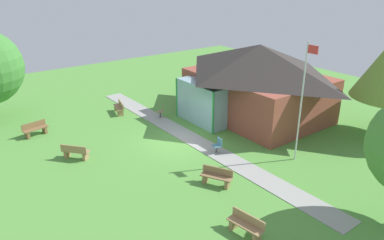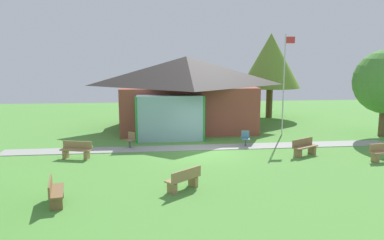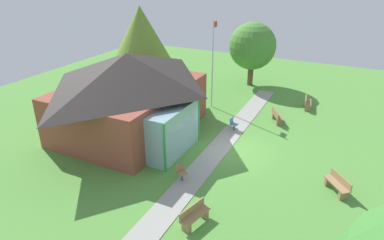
{
  "view_description": "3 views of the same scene",
  "coord_description": "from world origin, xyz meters",
  "px_view_note": "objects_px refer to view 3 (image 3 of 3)",
  "views": [
    {
      "loc": [
        16.36,
        -11.15,
        9.36
      ],
      "look_at": [
        -0.09,
        1.0,
        1.12
      ],
      "focal_mm": 34.49,
      "sensor_mm": 36.0,
      "label": 1
    },
    {
      "loc": [
        -2.59,
        -19.15,
        4.96
      ],
      "look_at": [
        -0.41,
        2.53,
        1.27
      ],
      "focal_mm": 35.21,
      "sensor_mm": 36.0,
      "label": 2
    },
    {
      "loc": [
        -16.34,
        -5.57,
        9.7
      ],
      "look_at": [
        0.46,
        2.86,
        1.12
      ],
      "focal_mm": 32.02,
      "sensor_mm": 36.0,
      "label": 3
    }
  ],
  "objects_px": {
    "flagpole": "(213,61)",
    "tree_behind_pavilion_right": "(141,34)",
    "bench_lawn_far_right": "(307,103)",
    "bench_mid_right": "(277,116)",
    "patio_chair_lawn_spare": "(233,124)",
    "pavilion": "(130,92)",
    "bench_mid_left": "(194,216)",
    "tree_east_hedge": "(252,46)",
    "bench_front_center": "(337,184)",
    "patio_chair_west": "(181,173)"
  },
  "relations": [
    {
      "from": "flagpole",
      "to": "tree_behind_pavilion_right",
      "type": "relative_size",
      "value": 0.93
    },
    {
      "from": "flagpole",
      "to": "bench_lawn_far_right",
      "type": "bearing_deg",
      "value": -66.3
    },
    {
      "from": "bench_mid_right",
      "to": "patio_chair_lawn_spare",
      "type": "bearing_deg",
      "value": -69.97
    },
    {
      "from": "pavilion",
      "to": "patio_chair_lawn_spare",
      "type": "height_order",
      "value": "pavilion"
    },
    {
      "from": "bench_mid_left",
      "to": "tree_east_hedge",
      "type": "height_order",
      "value": "tree_east_hedge"
    },
    {
      "from": "bench_front_center",
      "to": "tree_behind_pavilion_right",
      "type": "relative_size",
      "value": 0.21
    },
    {
      "from": "bench_lawn_far_right",
      "to": "bench_mid_right",
      "type": "bearing_deg",
      "value": -31.31
    },
    {
      "from": "patio_chair_west",
      "to": "tree_behind_pavilion_right",
      "type": "xyz_separation_m",
      "value": [
        10.7,
        9.39,
        4.19
      ]
    },
    {
      "from": "pavilion",
      "to": "tree_behind_pavilion_right",
      "type": "distance_m",
      "value": 8.47
    },
    {
      "from": "flagpole",
      "to": "bench_mid_right",
      "type": "xyz_separation_m",
      "value": [
        -0.59,
        -5.02,
        -3.05
      ]
    },
    {
      "from": "bench_mid_left",
      "to": "flagpole",
      "type": "bearing_deg",
      "value": -145.18
    },
    {
      "from": "patio_chair_west",
      "to": "bench_mid_left",
      "type": "bearing_deg",
      "value": 69.32
    },
    {
      "from": "bench_front_center",
      "to": "bench_lawn_far_right",
      "type": "relative_size",
      "value": 0.92
    },
    {
      "from": "bench_front_center",
      "to": "tree_behind_pavilion_right",
      "type": "distance_m",
      "value": 18.78
    },
    {
      "from": "tree_behind_pavilion_right",
      "to": "tree_east_hedge",
      "type": "bearing_deg",
      "value": -57.92
    },
    {
      "from": "bench_mid_right",
      "to": "tree_behind_pavilion_right",
      "type": "bearing_deg",
      "value": -127.87
    },
    {
      "from": "bench_lawn_far_right",
      "to": "tree_east_hedge",
      "type": "bearing_deg",
      "value": -130.25
    },
    {
      "from": "bench_front_center",
      "to": "tree_behind_pavilion_right",
      "type": "bearing_deg",
      "value": 23.01
    },
    {
      "from": "flagpole",
      "to": "bench_front_center",
      "type": "xyz_separation_m",
      "value": [
        -7.07,
        -9.44,
        -3.05
      ]
    },
    {
      "from": "tree_behind_pavilion_right",
      "to": "flagpole",
      "type": "bearing_deg",
      "value": -100.16
    },
    {
      "from": "pavilion",
      "to": "bench_mid_right",
      "type": "distance_m",
      "value": 9.78
    },
    {
      "from": "bench_mid_left",
      "to": "pavilion",
      "type": "bearing_deg",
      "value": -115.01
    },
    {
      "from": "tree_behind_pavilion_right",
      "to": "bench_mid_right",
      "type": "bearing_deg",
      "value": -98.69
    },
    {
      "from": "bench_mid_right",
      "to": "bench_front_center",
      "type": "bearing_deg",
      "value": 5.12
    },
    {
      "from": "bench_front_center",
      "to": "bench_lawn_far_right",
      "type": "xyz_separation_m",
      "value": [
        9.89,
        3.02,
        0.0
      ]
    },
    {
      "from": "bench_front_center",
      "to": "bench_mid_left",
      "type": "bearing_deg",
      "value": 94.55
    },
    {
      "from": "flagpole",
      "to": "bench_mid_right",
      "type": "relative_size",
      "value": 4.14
    },
    {
      "from": "bench_front_center",
      "to": "bench_mid_right",
      "type": "bearing_deg",
      "value": -5.71
    },
    {
      "from": "pavilion",
      "to": "bench_lawn_far_right",
      "type": "xyz_separation_m",
      "value": [
        8.77,
        -9.29,
        -2.18
      ]
    },
    {
      "from": "bench_lawn_far_right",
      "to": "patio_chair_lawn_spare",
      "type": "relative_size",
      "value": 1.8
    },
    {
      "from": "flagpole",
      "to": "patio_chair_west",
      "type": "xyz_separation_m",
      "value": [
        -9.47,
        -2.52,
        -3.04
      ]
    },
    {
      "from": "bench_mid_right",
      "to": "bench_lawn_far_right",
      "type": "bearing_deg",
      "value": 128.41
    },
    {
      "from": "tree_behind_pavilion_right",
      "to": "patio_chair_lawn_spare",
      "type": "bearing_deg",
      "value": -114.04
    },
    {
      "from": "pavilion",
      "to": "tree_behind_pavilion_right",
      "type": "relative_size",
      "value": 1.43
    },
    {
      "from": "bench_lawn_far_right",
      "to": "tree_east_hedge",
      "type": "height_order",
      "value": "tree_east_hedge"
    },
    {
      "from": "patio_chair_lawn_spare",
      "to": "tree_east_hedge",
      "type": "xyz_separation_m",
      "value": [
        9.24,
        1.88,
        2.99
      ]
    },
    {
      "from": "bench_front_center",
      "to": "flagpole",
      "type": "bearing_deg",
      "value": 13.16
    },
    {
      "from": "tree_behind_pavilion_right",
      "to": "patio_chair_west",
      "type": "bearing_deg",
      "value": -138.75
    },
    {
      "from": "flagpole",
      "to": "bench_lawn_far_right",
      "type": "xyz_separation_m",
      "value": [
        2.82,
        -6.42,
        -3.05
      ]
    },
    {
      "from": "bench_mid_left",
      "to": "tree_behind_pavilion_right",
      "type": "bearing_deg",
      "value": -124.99
    },
    {
      "from": "bench_mid_left",
      "to": "patio_chair_west",
      "type": "distance_m",
      "value": 3.17
    },
    {
      "from": "bench_front_center",
      "to": "patio_chair_lawn_spare",
      "type": "height_order",
      "value": "patio_chair_lawn_spare"
    },
    {
      "from": "pavilion",
      "to": "tree_behind_pavilion_right",
      "type": "height_order",
      "value": "tree_behind_pavilion_right"
    },
    {
      "from": "bench_front_center",
      "to": "tree_east_hedge",
      "type": "distance_m",
      "value": 15.98
    },
    {
      "from": "tree_behind_pavilion_right",
      "to": "pavilion",
      "type": "bearing_deg",
      "value": -150.89
    },
    {
      "from": "flagpole",
      "to": "tree_east_hedge",
      "type": "bearing_deg",
      "value": -8.95
    },
    {
      "from": "bench_lawn_far_right",
      "to": "tree_behind_pavilion_right",
      "type": "distance_m",
      "value": 14.03
    },
    {
      "from": "pavilion",
      "to": "bench_mid_right",
      "type": "relative_size",
      "value": 6.37
    },
    {
      "from": "bench_mid_right",
      "to": "bench_lawn_far_right",
      "type": "xyz_separation_m",
      "value": [
        3.4,
        -1.4,
        0.0
      ]
    },
    {
      "from": "bench_mid_left",
      "to": "patio_chair_lawn_spare",
      "type": "relative_size",
      "value": 1.82
    }
  ]
}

